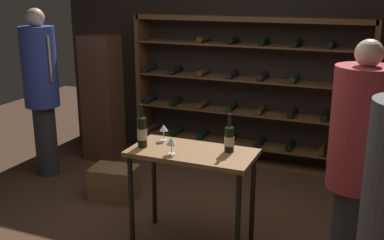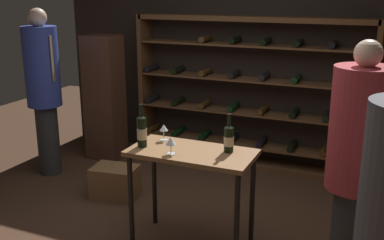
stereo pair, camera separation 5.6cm
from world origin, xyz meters
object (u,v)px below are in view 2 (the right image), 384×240
wine_rack (248,95)px  person_bystander_dark_jacket (357,158)px  person_guest_blue_shirt (43,85)px  display_cabinet (105,98)px  wine_crate (115,182)px  tasting_table (192,164)px  wine_bottle_gold_foil (229,138)px  wine_glass_stemmed_right (164,128)px  wine_bottle_amber_reserve (142,131)px  wine_glass_stemmed_center (171,142)px

wine_rack → person_bystander_dark_jacket: size_ratio=1.58×
person_guest_blue_shirt → display_cabinet: bearing=142.7°
person_guest_blue_shirt → display_cabinet: person_guest_blue_shirt is taller
wine_crate → person_bystander_dark_jacket: bearing=-14.6°
tasting_table → person_bystander_dark_jacket: size_ratio=0.57×
person_bystander_dark_jacket → person_guest_blue_shirt: bearing=126.1°
wine_bottle_gold_foil → person_bystander_dark_jacket: bearing=-9.6°
tasting_table → wine_crate: size_ratio=2.21×
person_bystander_dark_jacket → wine_glass_stemmed_right: (-1.65, 0.23, -0.05)m
person_bystander_dark_jacket → wine_bottle_amber_reserve: 1.75m
wine_bottle_gold_foil → wine_crate: bearing=162.0°
wine_crate → wine_bottle_gold_foil: wine_bottle_gold_foil is taller
wine_rack → person_bystander_dark_jacket: (1.43, -2.14, 0.11)m
wine_bottle_gold_foil → wine_bottle_amber_reserve: size_ratio=0.87×
tasting_table → wine_bottle_gold_foil: (0.29, 0.10, 0.24)m
display_cabinet → wine_glass_stemmed_center: size_ratio=11.32×
display_cabinet → wine_bottle_gold_foil: (2.22, -1.48, 0.18)m
tasting_table → wine_glass_stemmed_right: (-0.34, 0.16, 0.23)m
wine_rack → person_guest_blue_shirt: (-2.14, -1.23, 0.18)m
wine_bottle_amber_reserve → wine_glass_stemmed_center: 0.32m
person_guest_blue_shirt → wine_crate: bearing=63.4°
tasting_table → person_bystander_dark_jacket: 1.34m
wine_rack → wine_crate: 1.96m
wine_crate → wine_bottle_gold_foil: (1.44, -0.47, 0.83)m
tasting_table → wine_glass_stemmed_center: 0.29m
display_cabinet → person_bystander_dark_jacket: bearing=-27.1°
tasting_table → wine_glass_stemmed_right: wine_glass_stemmed_right is taller
tasting_table → person_guest_blue_shirt: size_ratio=0.53×
wine_rack → wine_bottle_amber_reserve: (-0.31, -2.13, 0.10)m
wine_crate → display_cabinet: 1.43m
tasting_table → wine_glass_stemmed_center: bearing=-131.2°
wine_crate → display_cabinet: display_cabinet is taller
display_cabinet → wine_glass_stemmed_right: size_ratio=11.08×
display_cabinet → wine_bottle_gold_foil: 2.67m
wine_rack → wine_bottle_amber_reserve: bearing=-98.3°
display_cabinet → wine_bottle_amber_reserve: bearing=-47.9°
wine_glass_stemmed_center → wine_glass_stemmed_right: bearing=125.9°
wine_glass_stemmed_center → wine_glass_stemmed_right: 0.37m
person_bystander_dark_jacket → display_cabinet: person_bystander_dark_jacket is taller
wine_rack → wine_glass_stemmed_right: wine_rack is taller
person_bystander_dark_jacket → person_guest_blue_shirt: size_ratio=0.94×
wine_glass_stemmed_center → person_guest_blue_shirt: bearing=155.5°
wine_rack → wine_glass_stemmed_center: 2.20m
person_guest_blue_shirt → wine_bottle_gold_foil: (2.55, -0.74, -0.11)m
wine_crate → wine_glass_stemmed_center: bearing=-34.6°
person_bystander_dark_jacket → display_cabinet: bearing=113.3°
tasting_table → wine_bottle_gold_foil: bearing=18.0°
wine_glass_stemmed_right → wine_crate: bearing=153.3°
wine_bottle_gold_foil → person_guest_blue_shirt: bearing=163.9°
tasting_table → person_bystander_dark_jacket: bearing=-3.3°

